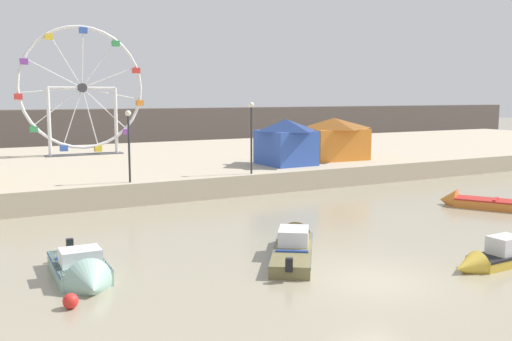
% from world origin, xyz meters
% --- Properties ---
extents(ground_plane, '(240.00, 240.00, 0.00)m').
position_xyz_m(ground_plane, '(0.00, 0.00, 0.00)').
color(ground_plane, gray).
extents(quay_promenade, '(110.00, 25.89, 1.25)m').
position_xyz_m(quay_promenade, '(0.00, 28.48, 0.63)').
color(quay_promenade, '#B7A88E').
rests_on(quay_promenade, ground_plane).
extents(distant_town_skyline, '(140.00, 3.00, 4.40)m').
position_xyz_m(distant_town_skyline, '(0.00, 52.51, 2.20)').
color(distant_town_skyline, '#564C47').
rests_on(distant_town_skyline, ground_plane).
extents(motorboat_olive_wood, '(4.53, 5.72, 1.44)m').
position_xyz_m(motorboat_olive_wood, '(-0.45, 4.14, 0.31)').
color(motorboat_olive_wood, olive).
rests_on(motorboat_olive_wood, ground_plane).
extents(motorboat_orange_hull, '(3.20, 4.13, 1.27)m').
position_xyz_m(motorboat_orange_hull, '(12.64, 6.95, 0.27)').
color(motorboat_orange_hull, orange).
rests_on(motorboat_orange_hull, ground_plane).
extents(motorboat_seafoam, '(1.68, 4.41, 1.50)m').
position_xyz_m(motorboat_seafoam, '(-8.31, 4.32, 0.32)').
color(motorboat_seafoam, '#93BCAD').
rests_on(motorboat_seafoam, ground_plane).
extents(motorboat_mustard_yellow, '(5.10, 1.18, 1.30)m').
position_xyz_m(motorboat_mustard_yellow, '(4.94, -0.83, 0.30)').
color(motorboat_mustard_yellow, gold).
rests_on(motorboat_mustard_yellow, ground_plane).
extents(ferris_wheel_white_frame, '(9.82, 1.20, 10.09)m').
position_xyz_m(ferris_wheel_white_frame, '(-2.59, 31.98, 6.32)').
color(ferris_wheel_white_frame, silver).
rests_on(ferris_wheel_white_frame, quay_promenade).
extents(carnival_booth_orange_canopy, '(4.94, 3.91, 3.06)m').
position_xyz_m(carnival_booth_orange_canopy, '(12.93, 20.00, 2.84)').
color(carnival_booth_orange_canopy, orange).
rests_on(carnival_booth_orange_canopy, quay_promenade).
extents(carnival_booth_blue_tent, '(3.57, 3.97, 3.11)m').
position_xyz_m(carnival_booth_blue_tent, '(8.20, 18.97, 2.87)').
color(carnival_booth_blue_tent, '#3356B7').
rests_on(carnival_booth_blue_tent, quay_promenade).
extents(promenade_lamp_near, '(0.32, 0.32, 3.90)m').
position_xyz_m(promenade_lamp_near, '(-3.39, 16.20, 3.80)').
color(promenade_lamp_near, '#2D2D33').
rests_on(promenade_lamp_near, quay_promenade).
extents(promenade_lamp_far, '(0.32, 0.32, 4.30)m').
position_xyz_m(promenade_lamp_far, '(4.00, 16.06, 4.02)').
color(promenade_lamp_far, '#2D2D33').
rests_on(promenade_lamp_far, quay_promenade).
extents(mooring_buoy_orange, '(0.44, 0.44, 0.44)m').
position_xyz_m(mooring_buoy_orange, '(-9.09, 2.14, 0.22)').
color(mooring_buoy_orange, red).
rests_on(mooring_buoy_orange, ground_plane).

